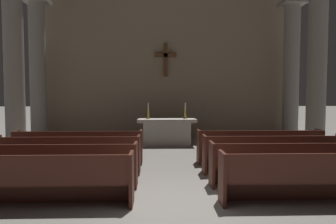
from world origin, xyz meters
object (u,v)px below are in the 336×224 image
column_right_third (317,70)px  pew_left_row_1 (32,180)px  pew_right_row_1 (318,177)px  pew_left_row_3 (68,155)px  column_left_fourth (38,73)px  column_right_fourth (291,73)px  altar (167,131)px  pew_right_row_2 (292,164)px  pew_left_row_4 (79,147)px  pew_right_row_3 (274,154)px  pew_left_row_2 (53,165)px  pew_right_row_4 (260,146)px  column_left_third (14,69)px  candlestick_left (148,114)px  candlestick_right (185,114)px

column_right_third → pew_left_row_1: bearing=-144.6°
pew_right_row_1 → pew_left_row_3: bearing=156.3°
column_left_fourth → column_right_fourth: size_ratio=1.00×
pew_right_row_1 → altar: altar is taller
pew_left_row_3 → pew_right_row_2: size_ratio=1.00×
pew_left_row_4 → pew_right_row_3: 5.19m
pew_left_row_2 → pew_left_row_4: (0.00, 2.23, 0.00)m
pew_left_row_4 → pew_right_row_4: same height
column_left_third → column_right_third: size_ratio=1.00×
column_left_third → pew_right_row_3: bearing=-22.8°
pew_left_row_2 → pew_right_row_3: size_ratio=1.00×
pew_left_row_2 → pew_right_row_3: bearing=12.4°
pew_left_row_3 → pew_right_row_1: same height
pew_left_row_2 → column_left_fourth: 7.41m
pew_left_row_3 → candlestick_left: candlestick_left is taller
candlestick_left → pew_right_row_1: bearing=-63.6°
pew_left_row_3 → candlestick_left: 4.73m
column_right_fourth → candlestick_right: column_right_fourth is taller
pew_right_row_3 → candlestick_left: bearing=127.0°
column_left_third → column_left_fourth: size_ratio=1.00×
pew_left_row_3 → pew_right_row_3: size_ratio=1.00×
pew_left_row_3 → column_left_third: size_ratio=0.61×
pew_left_row_3 → altar: size_ratio=1.60×
pew_right_row_3 → column_left_third: bearing=157.2°
pew_left_row_1 → column_right_fourth: size_ratio=0.61×
pew_left_row_3 → pew_right_row_4: (5.07, 1.11, 0.00)m
candlestick_right → pew_right_row_1: bearing=-74.3°
candlestick_right → pew_right_row_4: bearing=-60.0°
column_left_fourth → candlestick_right: column_left_fourth is taller
pew_left_row_2 → pew_right_row_3: 5.19m
pew_left_row_4 → column_right_fourth: bearing=29.2°
pew_left_row_3 → pew_left_row_4: 1.11m
pew_right_row_4 → column_right_third: 4.10m
column_left_fourth → altar: (5.17, -1.12, -2.25)m
column_right_third → pew_right_row_1: bearing=-115.7°
pew_right_row_1 → pew_right_row_2: same height
column_left_fourth → column_right_fourth: 10.35m
column_left_third → column_right_third: 10.35m
pew_left_row_3 → pew_left_row_4: size_ratio=1.00×
column_right_third → column_left_fourth: (-10.35, 2.17, 0.00)m
column_right_third → column_left_fourth: same height
column_left_third → pew_right_row_4: bearing=-15.4°
column_right_fourth → candlestick_left: (-5.87, -1.12, -1.59)m
pew_left_row_4 → candlestick_right: bearing=44.6°
pew_left_row_4 → pew_right_row_2: same height
pew_left_row_3 → pew_left_row_4: bearing=90.0°
column_left_fourth → column_right_fourth: same height
pew_left_row_2 → column_left_fourth: bearing=112.0°
pew_left_row_4 → column_right_third: bearing=15.4°
pew_right_row_1 → candlestick_right: size_ratio=5.92×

